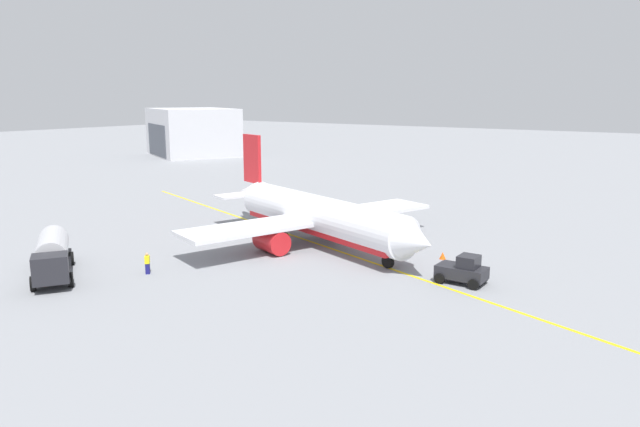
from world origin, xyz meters
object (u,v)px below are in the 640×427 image
Objects in this scene: pushback_tug at (463,270)px; refueling_worker at (147,264)px; safety_cone_nose at (443,256)px; airplane at (317,216)px; fuel_tanker at (52,254)px.

refueling_worker is at bearing -150.51° from pushback_tug.
airplane is at bearing -170.89° from safety_cone_nose.
fuel_tanker is at bearing -118.76° from airplane.
refueling_worker is (5.53, 4.56, -0.90)m from fuel_tanker.
airplane is 22.75m from fuel_tanker.
pushback_tug is at bearing 31.76° from fuel_tanker.
airplane is 16.39m from refueling_worker.
refueling_worker is (-5.40, -15.37, -1.82)m from airplane.
airplane is 2.96× the size of fuel_tanker.
fuel_tanker is 31.61m from safety_cone_nose.
pushback_tug is 6.61m from safety_cone_nose.
safety_cone_nose is (17.28, 17.27, -0.51)m from refueling_worker.
safety_cone_nose is at bearing 44.99° from refueling_worker.
safety_cone_nose is at bearing 126.39° from pushback_tug.
fuel_tanker is 2.67× the size of pushback_tug.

